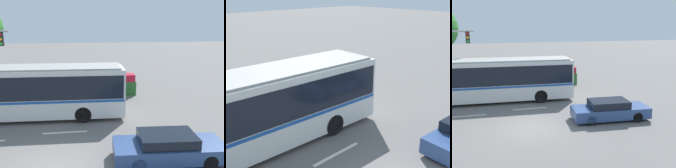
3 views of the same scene
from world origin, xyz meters
TOP-DOWN VIEW (x-y plane):
  - city_bus at (-2.09, 6.06)m, footprint 12.25×3.04m
  - sedan_foreground at (4.97, 0.11)m, footprint 4.88×2.05m
  - flowering_hedge at (2.09, 10.46)m, footprint 7.52×1.10m
  - lane_stripe_near at (0.38, 3.49)m, footprint 2.40×0.16m

SIDE VIEW (x-z plane):
  - lane_stripe_near at x=0.38m, z-range 0.00..0.01m
  - sedan_foreground at x=4.97m, z-range -0.02..1.24m
  - flowering_hedge at x=2.09m, z-range -0.01..1.69m
  - city_bus at x=-2.09m, z-range 0.23..3.49m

